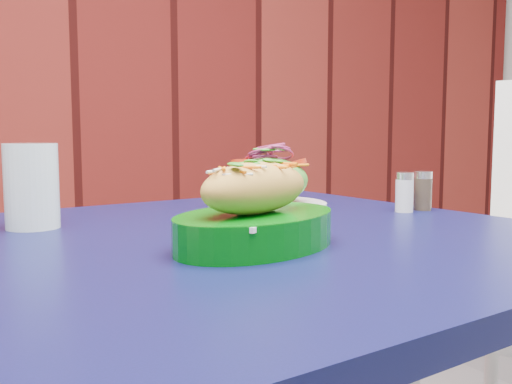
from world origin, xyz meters
TOP-DOWN VIEW (x-y plane):
  - cafe_table at (-0.11, 1.47)m, footprint 0.85×0.85m
  - banh_mi_basket at (-0.17, 1.38)m, footprint 0.28×0.23m
  - salad_plate at (0.02, 1.66)m, footprint 0.21×0.21m
  - water_glass at (-0.38, 1.66)m, footprint 0.07×0.07m
  - salt_shaker at (0.20, 1.51)m, footprint 0.03×0.03m
  - pepper_shaker at (0.25, 1.51)m, footprint 0.03×0.03m

SIDE VIEW (x-z plane):
  - cafe_table at x=-0.11m, z-range 0.29..1.04m
  - salt_shaker at x=0.20m, z-range 0.75..0.82m
  - pepper_shaker at x=0.25m, z-range 0.75..0.82m
  - banh_mi_basket at x=-0.17m, z-range 0.74..0.85m
  - salad_plate at x=0.02m, z-range 0.73..0.85m
  - water_glass at x=-0.38m, z-range 0.75..0.87m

